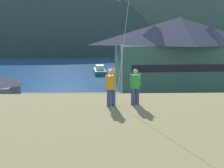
{
  "coord_description": "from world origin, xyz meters",
  "views": [
    {
      "loc": [
        -0.79,
        -20.45,
        8.85
      ],
      "look_at": [
        0.09,
        9.0,
        3.05
      ],
      "focal_mm": 39.3,
      "sensor_mm": 36.0,
      "label": 1
    }
  ],
  "objects_px": {
    "harbor_lodge": "(178,51)",
    "parked_car_lone_by_shed": "(110,126)",
    "moored_boat_wharfside": "(100,71)",
    "parking_light_pole": "(122,71)",
    "person_kite_flyer": "(111,86)",
    "moored_boat_outer_mooring": "(130,70)",
    "wharf_dock": "(115,74)",
    "parked_car_mid_row_near": "(126,104)",
    "parked_car_front_row_silver": "(199,108)",
    "parked_car_front_row_end": "(216,126)",
    "parked_car_back_row_right": "(62,120)",
    "person_companion": "(135,86)"
  },
  "relations": [
    {
      "from": "moored_boat_wharfside",
      "to": "parked_car_back_row_right",
      "type": "bearing_deg",
      "value": -94.58
    },
    {
      "from": "wharf_dock",
      "to": "parked_car_lone_by_shed",
      "type": "distance_m",
      "value": 34.54
    },
    {
      "from": "moored_boat_outer_mooring",
      "to": "parked_car_front_row_end",
      "type": "relative_size",
      "value": 2.0
    },
    {
      "from": "moored_boat_wharfside",
      "to": "person_companion",
      "type": "relative_size",
      "value": 4.74
    },
    {
      "from": "parking_light_pole",
      "to": "parked_car_lone_by_shed",
      "type": "bearing_deg",
      "value": -99.39
    },
    {
      "from": "wharf_dock",
      "to": "moored_boat_wharfside",
      "type": "xyz_separation_m",
      "value": [
        -3.64,
        2.49,
        0.37
      ]
    },
    {
      "from": "parked_car_mid_row_near",
      "to": "person_companion",
      "type": "height_order",
      "value": "person_companion"
    },
    {
      "from": "parking_light_pole",
      "to": "parked_car_mid_row_near",
      "type": "bearing_deg",
      "value": -86.11
    },
    {
      "from": "parked_car_lone_by_shed",
      "to": "parked_car_front_row_end",
      "type": "distance_m",
      "value": 9.3
    },
    {
      "from": "parked_car_back_row_right",
      "to": "parked_car_lone_by_shed",
      "type": "distance_m",
      "value": 4.74
    },
    {
      "from": "parked_car_lone_by_shed",
      "to": "parked_car_front_row_end",
      "type": "height_order",
      "value": "same"
    },
    {
      "from": "wharf_dock",
      "to": "parked_car_mid_row_near",
      "type": "relative_size",
      "value": 3.46
    },
    {
      "from": "moored_boat_wharfside",
      "to": "parking_light_pole",
      "type": "relative_size",
      "value": 1.08
    },
    {
      "from": "parking_light_pole",
      "to": "harbor_lodge",
      "type": "bearing_deg",
      "value": 45.45
    },
    {
      "from": "wharf_dock",
      "to": "parked_car_lone_by_shed",
      "type": "xyz_separation_m",
      "value": [
        -2.0,
        -34.48,
        0.71
      ]
    },
    {
      "from": "person_kite_flyer",
      "to": "person_companion",
      "type": "relative_size",
      "value": 1.07
    },
    {
      "from": "parked_car_back_row_right",
      "to": "parked_car_mid_row_near",
      "type": "bearing_deg",
      "value": 40.02
    },
    {
      "from": "moored_boat_wharfside",
      "to": "parking_light_pole",
      "type": "distance_m",
      "value": 26.91
    },
    {
      "from": "wharf_dock",
      "to": "parking_light_pole",
      "type": "relative_size",
      "value": 1.9
    },
    {
      "from": "parked_car_back_row_right",
      "to": "parked_car_front_row_end",
      "type": "bearing_deg",
      "value": -8.36
    },
    {
      "from": "parked_car_front_row_end",
      "to": "person_companion",
      "type": "xyz_separation_m",
      "value": [
        -8.26,
        -8.5,
        5.42
      ]
    },
    {
      "from": "parked_car_lone_by_shed",
      "to": "parking_light_pole",
      "type": "relative_size",
      "value": 0.57
    },
    {
      "from": "harbor_lodge",
      "to": "parked_car_mid_row_near",
      "type": "height_order",
      "value": "harbor_lodge"
    },
    {
      "from": "parked_car_back_row_right",
      "to": "wharf_dock",
      "type": "bearing_deg",
      "value": 78.87
    },
    {
      "from": "parked_car_front_row_silver",
      "to": "parked_car_front_row_end",
      "type": "relative_size",
      "value": 0.97
    },
    {
      "from": "harbor_lodge",
      "to": "parking_light_pole",
      "type": "distance_m",
      "value": 14.82
    },
    {
      "from": "parked_car_front_row_end",
      "to": "wharf_dock",
      "type": "bearing_deg",
      "value": 101.79
    },
    {
      "from": "wharf_dock",
      "to": "parked_car_front_row_end",
      "type": "relative_size",
      "value": 3.34
    },
    {
      "from": "harbor_lodge",
      "to": "moored_boat_wharfside",
      "type": "relative_size",
      "value": 2.71
    },
    {
      "from": "parking_light_pole",
      "to": "wharf_dock",
      "type": "bearing_deg",
      "value": 89.38
    },
    {
      "from": "parked_car_lone_by_shed",
      "to": "parked_car_mid_row_near",
      "type": "xyz_separation_m",
      "value": [
        1.98,
        7.02,
        0.0
      ]
    },
    {
      "from": "parked_car_front_row_end",
      "to": "moored_boat_outer_mooring",
      "type": "bearing_deg",
      "value": 95.21
    },
    {
      "from": "parked_car_front_row_silver",
      "to": "parked_car_lone_by_shed",
      "type": "distance_m",
      "value": 11.32
    },
    {
      "from": "harbor_lodge",
      "to": "parked_car_front_row_silver",
      "type": "bearing_deg",
      "value": -97.45
    },
    {
      "from": "harbor_lodge",
      "to": "parked_car_back_row_right",
      "type": "height_order",
      "value": "harbor_lodge"
    },
    {
      "from": "wharf_dock",
      "to": "parking_light_pole",
      "type": "bearing_deg",
      "value": -90.62
    },
    {
      "from": "parked_car_lone_by_shed",
      "to": "person_kite_flyer",
      "type": "distance_m",
      "value": 10.66
    },
    {
      "from": "harbor_lodge",
      "to": "parking_light_pole",
      "type": "height_order",
      "value": "harbor_lodge"
    },
    {
      "from": "wharf_dock",
      "to": "parking_light_pole",
      "type": "distance_m",
      "value": 24.29
    },
    {
      "from": "moored_boat_outer_mooring",
      "to": "parked_car_lone_by_shed",
      "type": "distance_m",
      "value": 38.93
    },
    {
      "from": "moored_boat_wharfside",
      "to": "parked_car_mid_row_near",
      "type": "distance_m",
      "value": 30.17
    },
    {
      "from": "parked_car_back_row_right",
      "to": "parked_car_lone_by_shed",
      "type": "height_order",
      "value": "same"
    },
    {
      "from": "harbor_lodge",
      "to": "parked_car_front_row_silver",
      "type": "distance_m",
      "value": 16.72
    },
    {
      "from": "harbor_lodge",
      "to": "moored_boat_outer_mooring",
      "type": "bearing_deg",
      "value": 109.85
    },
    {
      "from": "parked_car_back_row_right",
      "to": "parked_car_lone_by_shed",
      "type": "bearing_deg",
      "value": -19.71
    },
    {
      "from": "parked_car_back_row_right",
      "to": "person_kite_flyer",
      "type": "bearing_deg",
      "value": -68.14
    },
    {
      "from": "harbor_lodge",
      "to": "parked_car_lone_by_shed",
      "type": "distance_m",
      "value": 24.8
    },
    {
      "from": "harbor_lodge",
      "to": "parked_car_back_row_right",
      "type": "bearing_deg",
      "value": -130.4
    },
    {
      "from": "moored_boat_wharfside",
      "to": "person_kite_flyer",
      "type": "xyz_separation_m",
      "value": [
        1.49,
        -46.14,
        5.78
      ]
    },
    {
      "from": "person_kite_flyer",
      "to": "moored_boat_outer_mooring",
      "type": "bearing_deg",
      "value": 82.96
    }
  ]
}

